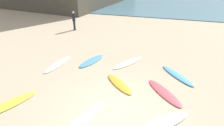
{
  "coord_description": "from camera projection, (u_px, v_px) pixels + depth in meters",
  "views": [
    {
      "loc": [
        1.49,
        -5.29,
        4.9
      ],
      "look_at": [
        -1.19,
        3.32,
        0.3
      ],
      "focal_mm": 28.82,
      "sensor_mm": 36.0,
      "label": 1
    }
  ],
  "objects": [
    {
      "name": "ground_plane",
      "position": [
        116.0,
        110.0,
        7.12
      ],
      "size": [
        120.0,
        120.0,
        0.0
      ],
      "primitive_type": "plane",
      "color": "tan"
    },
    {
      "name": "surfboard_0",
      "position": [
        92.0,
        61.0,
        10.95
      ],
      "size": [
        1.19,
        2.22,
        0.08
      ],
      "primitive_type": "ellipsoid",
      "rotation": [
        0.0,
        0.0,
        -0.3
      ],
      "color": "#4B91D2",
      "rests_on": "ground_plane"
    },
    {
      "name": "surfboard_1",
      "position": [
        164.0,
        122.0,
        6.5
      ],
      "size": [
        2.0,
        1.95,
        0.07
      ],
      "primitive_type": "ellipsoid",
      "rotation": [
        0.0,
        0.0,
        -0.81
      ],
      "color": "white",
      "rests_on": "ground_plane"
    },
    {
      "name": "surfboard_2",
      "position": [
        119.0,
        84.0,
        8.71
      ],
      "size": [
        1.82,
        1.75,
        0.08
      ],
      "primitive_type": "ellipsoid",
      "rotation": [
        0.0,
        0.0,
        3.96
      ],
      "color": "orange",
      "rests_on": "ground_plane"
    },
    {
      "name": "surfboard_3",
      "position": [
        164.0,
        92.0,
        8.1
      ],
      "size": [
        1.87,
        2.07,
        0.07
      ],
      "primitive_type": "ellipsoid",
      "rotation": [
        0.0,
        0.0,
        3.84
      ],
      "color": "#DA434F",
      "rests_on": "ground_plane"
    },
    {
      "name": "surfboard_4",
      "position": [
        128.0,
        63.0,
        10.76
      ],
      "size": [
        1.69,
        2.33,
        0.06
      ],
      "primitive_type": "ellipsoid",
      "rotation": [
        0.0,
        0.0,
        -0.54
      ],
      "color": "silver",
      "rests_on": "ground_plane"
    },
    {
      "name": "surfboard_5",
      "position": [
        58.0,
        64.0,
        10.59
      ],
      "size": [
        0.76,
        2.44,
        0.07
      ],
      "primitive_type": "ellipsoid",
      "rotation": [
        0.0,
        0.0,
        -0.09
      ],
      "color": "silver",
      "rests_on": "ground_plane"
    },
    {
      "name": "surfboard_6",
      "position": [
        82.0,
        121.0,
        6.54
      ],
      "size": [
        1.16,
        2.58,
        0.06
      ],
      "primitive_type": "ellipsoid",
      "rotation": [
        0.0,
        0.0,
        -0.26
      ],
      "color": "silver",
      "rests_on": "ground_plane"
    },
    {
      "name": "surfboard_7",
      "position": [
        9.0,
        104.0,
        7.36
      ],
      "size": [
        1.49,
        2.37,
        0.08
      ],
      "primitive_type": "ellipsoid",
      "rotation": [
        0.0,
        0.0,
        2.72
      ],
      "color": "yellow",
      "rests_on": "ground_plane"
    },
    {
      "name": "surfboard_8",
      "position": [
        177.0,
        75.0,
        9.41
      ],
      "size": [
        1.86,
        2.06,
        0.08
      ],
      "primitive_type": "ellipsoid",
      "rotation": [
        0.0,
        0.0,
        3.85
      ],
      "color": "#4792D5",
      "rests_on": "ground_plane"
    },
    {
      "name": "beachgoer_near",
      "position": [
        74.0,
        20.0,
        16.44
      ],
      "size": [
        0.4,
        0.4,
        1.72
      ],
      "rotation": [
        0.0,
        0.0,
        5.49
      ],
      "color": "#191E33",
      "rests_on": "ground_plane"
    }
  ]
}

